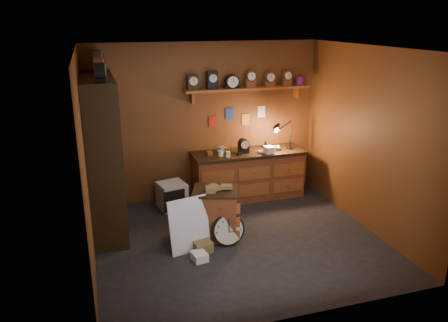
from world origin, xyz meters
TOP-DOWN VIEW (x-y plane):
  - floor at (0.00, 0.00)m, footprint 4.00×4.00m
  - room_shell at (0.04, 0.11)m, footprint 4.02×3.62m
  - shelving_unit at (-1.79, 0.98)m, footprint 0.47×1.60m
  - workbench at (0.68, 1.47)m, footprint 1.99×0.66m
  - low_cabinet at (-0.28, 0.20)m, footprint 0.79×0.72m
  - big_round_clock at (-0.18, -0.08)m, footprint 0.47×0.16m
  - white_panel at (-0.74, -0.06)m, footprint 0.60×0.29m
  - mini_fridge at (-0.71, 1.39)m, footprint 0.51×0.52m
  - floor_box_a at (-0.58, -0.17)m, footprint 0.27×0.23m
  - floor_box_b at (-0.68, -0.37)m, footprint 0.22×0.25m
  - floor_box_c at (-0.61, 0.45)m, footprint 0.26×0.22m

SIDE VIEW (x-z plane):
  - floor at x=0.00m, z-range 0.00..0.00m
  - white_panel at x=-0.74m, z-range -0.39..0.39m
  - floor_box_b at x=-0.68m, z-range 0.00..0.11m
  - floor_box_a at x=-0.58m, z-range 0.00..0.15m
  - floor_box_c at x=-0.61m, z-range 0.00..0.18m
  - mini_fridge at x=-0.71m, z-range 0.00..0.44m
  - big_round_clock at x=-0.18m, z-range -0.01..0.47m
  - low_cabinet at x=-0.28m, z-range -0.01..0.81m
  - workbench at x=0.68m, z-range -0.21..1.15m
  - shelving_unit at x=-1.79m, z-range -0.03..2.54m
  - room_shell at x=0.04m, z-range 0.37..3.08m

